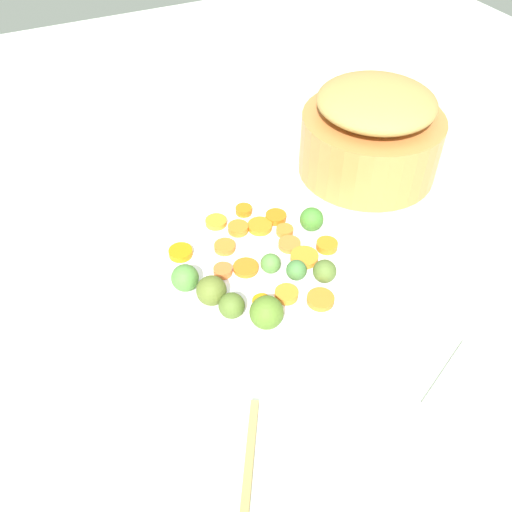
# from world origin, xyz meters

# --- Properties ---
(tabletop) EXTENTS (2.40, 2.40, 0.02)m
(tabletop) POSITION_xyz_m (0.00, 0.00, 0.01)
(tabletop) COLOR silver
(tabletop) RESTS_ON ground
(serving_bowl_carrots) EXTENTS (0.27, 0.27, 0.08)m
(serving_bowl_carrots) POSITION_xyz_m (0.01, 0.02, 0.06)
(serving_bowl_carrots) COLOR white
(serving_bowl_carrots) RESTS_ON tabletop
(metal_pot) EXTENTS (0.26, 0.26, 0.12)m
(metal_pot) POSITION_xyz_m (-0.20, 0.36, 0.08)
(metal_pot) COLOR #D37D3F
(metal_pot) RESTS_ON tabletop
(stuffing_mound) EXTENTS (0.21, 0.21, 0.06)m
(stuffing_mound) POSITION_xyz_m (-0.20, 0.36, 0.17)
(stuffing_mound) COLOR #A88949
(stuffing_mound) RESTS_ON metal_pot
(carrot_slice_0) EXTENTS (0.05, 0.05, 0.01)m
(carrot_slice_0) POSITION_xyz_m (0.01, 0.00, 0.10)
(carrot_slice_0) COLOR orange
(carrot_slice_0) RESTS_ON serving_bowl_carrots
(carrot_slice_1) EXTENTS (0.03, 0.03, 0.01)m
(carrot_slice_1) POSITION_xyz_m (-0.03, 0.08, 0.10)
(carrot_slice_1) COLOR orange
(carrot_slice_1) RESTS_ON serving_bowl_carrots
(carrot_slice_2) EXTENTS (0.04, 0.04, 0.01)m
(carrot_slice_2) POSITION_xyz_m (-0.04, -0.01, 0.10)
(carrot_slice_2) COLOR orange
(carrot_slice_2) RESTS_ON serving_bowl_carrots
(carrot_slice_3) EXTENTS (0.04, 0.04, 0.01)m
(carrot_slice_3) POSITION_xyz_m (0.01, -0.03, 0.10)
(carrot_slice_3) COLOR orange
(carrot_slice_3) RESTS_ON serving_bowl_carrots
(carrot_slice_4) EXTENTS (0.04, 0.04, 0.01)m
(carrot_slice_4) POSITION_xyz_m (0.00, 0.08, 0.10)
(carrot_slice_4) COLOR orange
(carrot_slice_4) RESTS_ON serving_bowl_carrots
(carrot_slice_5) EXTENTS (0.03, 0.03, 0.01)m
(carrot_slice_5) POSITION_xyz_m (-0.10, 0.05, 0.10)
(carrot_slice_5) COLOR orange
(carrot_slice_5) RESTS_ON serving_bowl_carrots
(carrot_slice_6) EXTENTS (0.03, 0.03, 0.01)m
(carrot_slice_6) POSITION_xyz_m (-0.06, 0.02, 0.10)
(carrot_slice_6) COLOR orange
(carrot_slice_6) RESTS_ON serving_bowl_carrots
(carrot_slice_7) EXTENTS (0.05, 0.05, 0.01)m
(carrot_slice_7) POSITION_xyz_m (-0.05, 0.06, 0.10)
(carrot_slice_7) COLOR orange
(carrot_slice_7) RESTS_ON serving_bowl_carrots
(carrot_slice_8) EXTENTS (0.04, 0.04, 0.01)m
(carrot_slice_8) POSITION_xyz_m (-0.09, -0.00, 0.10)
(carrot_slice_8) COLOR orange
(carrot_slice_8) RESTS_ON serving_bowl_carrots
(carrot_slice_9) EXTENTS (0.04, 0.04, 0.01)m
(carrot_slice_9) POSITION_xyz_m (0.03, 0.12, 0.10)
(carrot_slice_9) COLOR orange
(carrot_slice_9) RESTS_ON serving_bowl_carrots
(carrot_slice_10) EXTENTS (0.03, 0.03, 0.01)m
(carrot_slice_10) POSITION_xyz_m (0.08, -0.01, 0.10)
(carrot_slice_10) COLOR orange
(carrot_slice_10) RESTS_ON serving_bowl_carrots
(carrot_slice_11) EXTENTS (0.04, 0.04, 0.01)m
(carrot_slice_11) POSITION_xyz_m (-0.06, 0.09, 0.10)
(carrot_slice_11) COLOR orange
(carrot_slice_11) RESTS_ON serving_bowl_carrots
(carrot_slice_12) EXTENTS (0.06, 0.06, 0.01)m
(carrot_slice_12) POSITION_xyz_m (0.03, 0.08, 0.10)
(carrot_slice_12) COLOR orange
(carrot_slice_12) RESTS_ON serving_bowl_carrots
(carrot_slice_13) EXTENTS (0.04, 0.04, 0.01)m
(carrot_slice_13) POSITION_xyz_m (-0.05, -0.07, 0.10)
(carrot_slice_13) COLOR orange
(carrot_slice_13) RESTS_ON serving_bowl_carrots
(carrot_slice_14) EXTENTS (0.04, 0.04, 0.01)m
(carrot_slice_14) POSITION_xyz_m (0.11, 0.06, 0.10)
(carrot_slice_14) COLOR orange
(carrot_slice_14) RESTS_ON serving_bowl_carrots
(carrot_slice_15) EXTENTS (0.04, 0.04, 0.01)m
(carrot_slice_15) POSITION_xyz_m (0.08, 0.03, 0.10)
(carrot_slice_15) COLOR orange
(carrot_slice_15) RESTS_ON serving_bowl_carrots
(brussels_sprout_0) EXTENTS (0.03, 0.03, 0.03)m
(brussels_sprout_0) POSITION_xyz_m (0.06, 0.06, 0.11)
(brussels_sprout_0) COLOR #44793B
(brussels_sprout_0) RESTS_ON serving_bowl_carrots
(brussels_sprout_1) EXTENTS (0.03, 0.03, 0.03)m
(brussels_sprout_1) POSITION_xyz_m (0.03, 0.03, 0.11)
(brussels_sprout_1) COLOR #54883C
(brussels_sprout_1) RESTS_ON serving_bowl_carrots
(brussels_sprout_2) EXTENTS (0.04, 0.04, 0.04)m
(brussels_sprout_2) POSITION_xyz_m (0.05, -0.06, 0.12)
(brussels_sprout_2) COLOR #5D6D29
(brussels_sprout_2) RESTS_ON serving_bowl_carrots
(brussels_sprout_3) EXTENTS (0.04, 0.04, 0.04)m
(brussels_sprout_3) POSITION_xyz_m (0.01, -0.09, 0.12)
(brussels_sprout_3) COLOR #508739
(brussels_sprout_3) RESTS_ON serving_bowl_carrots
(brussels_sprout_4) EXTENTS (0.04, 0.04, 0.04)m
(brussels_sprout_4) POSITION_xyz_m (-0.02, 0.13, 0.12)
(brussels_sprout_4) COLOR #43832E
(brussels_sprout_4) RESTS_ON serving_bowl_carrots
(brussels_sprout_5) EXTENTS (0.03, 0.03, 0.03)m
(brussels_sprout_5) POSITION_xyz_m (0.08, -0.05, 0.11)
(brussels_sprout_5) COLOR #536D2A
(brussels_sprout_5) RESTS_ON serving_bowl_carrots
(brussels_sprout_6) EXTENTS (0.03, 0.03, 0.03)m
(brussels_sprout_6) POSITION_xyz_m (0.08, 0.09, 0.11)
(brussels_sprout_6) COLOR #546E2E
(brussels_sprout_6) RESTS_ON serving_bowl_carrots
(brussels_sprout_7) EXTENTS (0.04, 0.04, 0.04)m
(brussels_sprout_7) POSITION_xyz_m (0.11, -0.02, 0.12)
(brussels_sprout_7) COLOR #547827
(brussels_sprout_7) RESTS_ON serving_bowl_carrots
(dish_towel) EXTENTS (0.17, 0.17, 0.01)m
(dish_towel) POSITION_xyz_m (0.30, 0.21, 0.02)
(dish_towel) COLOR silver
(dish_towel) RESTS_ON tabletop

